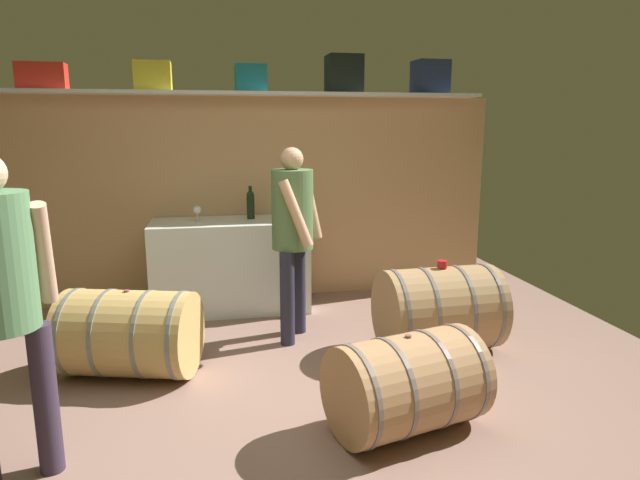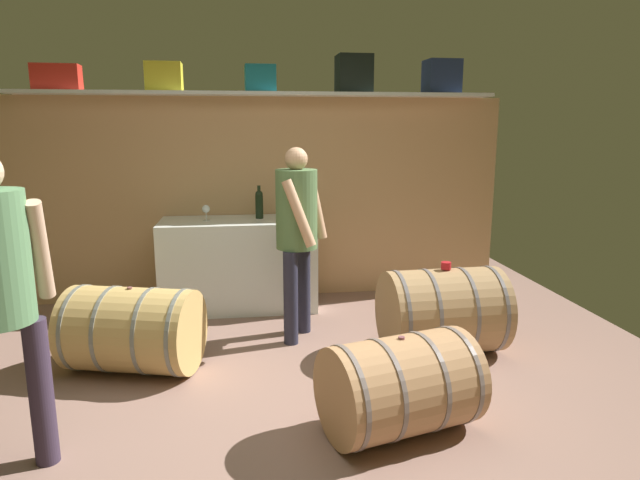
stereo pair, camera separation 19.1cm
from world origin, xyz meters
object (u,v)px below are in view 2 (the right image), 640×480
(tasting_cup, at_px, (446,266))
(toolcase_yellow, at_px, (164,77))
(toolcase_black, at_px, (354,74))
(winemaker_pouring, at_px, (297,224))
(wine_bottle_dark, at_px, (259,203))
(toolcase_red, at_px, (57,77))
(wine_barrel_near, at_px, (442,311))
(wine_barrel_flank, at_px, (400,385))
(wine_barrel_far, at_px, (133,330))
(wine_glass, at_px, (206,210))
(toolcase_navy, at_px, (442,77))
(work_cabinet, at_px, (239,264))
(toolcase_teal, at_px, (260,79))

(tasting_cup, bearing_deg, toolcase_yellow, 144.72)
(toolcase_black, xyz_separation_m, winemaker_pouring, (-0.66, -1.09, -1.25))
(wine_bottle_dark, distance_m, tasting_cup, 1.96)
(toolcase_black, height_order, wine_bottle_dark, toolcase_black)
(toolcase_red, height_order, winemaker_pouring, toolcase_red)
(toolcase_yellow, bearing_deg, wine_barrel_near, -36.53)
(wine_barrel_near, distance_m, winemaker_pouring, 1.32)
(toolcase_yellow, distance_m, wine_barrel_flank, 3.56)
(toolcase_yellow, distance_m, wine_barrel_far, 2.42)
(wine_glass, xyz_separation_m, wine_barrel_near, (1.83, -1.32, -0.63))
(toolcase_navy, height_order, wine_barrel_flank, toolcase_navy)
(toolcase_black, xyz_separation_m, work_cabinet, (-1.14, -0.23, -1.78))
(toolcase_red, xyz_separation_m, toolcase_yellow, (0.93, 0.00, 0.01))
(toolcase_black, distance_m, wine_barrel_far, 3.09)
(work_cabinet, relative_size, wine_glass, 9.74)
(toolcase_yellow, distance_m, wine_bottle_dark, 1.44)
(toolcase_teal, distance_m, wine_barrel_far, 2.61)
(tasting_cup, bearing_deg, wine_bottle_dark, 134.27)
(wine_bottle_dark, bearing_deg, wine_barrel_near, -45.98)
(wine_barrel_near, height_order, wine_barrel_flank, wine_barrel_near)
(toolcase_teal, distance_m, work_cabinet, 1.76)
(toolcase_black, distance_m, wine_barrel_near, 2.46)
(wine_glass, height_order, wine_barrel_flank, wine_glass)
(toolcase_navy, xyz_separation_m, wine_barrel_flank, (-1.10, -2.61, -1.90))
(wine_glass, bearing_deg, toolcase_navy, 5.74)
(toolcase_navy, distance_m, winemaker_pouring, 2.25)
(wine_barrel_flank, bearing_deg, wine_glass, 101.05)
(toolcase_navy, distance_m, wine_barrel_far, 3.68)
(wine_bottle_dark, bearing_deg, toolcase_red, 174.78)
(work_cabinet, height_order, wine_barrel_far, work_cabinet)
(toolcase_navy, bearing_deg, wine_barrel_near, -108.10)
(toolcase_teal, bearing_deg, work_cabinet, -138.54)
(winemaker_pouring, bearing_deg, wine_barrel_near, 94.20)
(wine_bottle_dark, relative_size, wine_barrel_far, 0.31)
(tasting_cup, distance_m, winemaker_pouring, 1.20)
(toolcase_teal, relative_size, wine_barrel_near, 0.31)
(toolcase_red, distance_m, winemaker_pouring, 2.61)
(toolcase_navy, bearing_deg, winemaker_pouring, -145.82)
(toolcase_red, xyz_separation_m, wine_bottle_dark, (1.77, -0.16, -1.15))
(toolcase_black, xyz_separation_m, wine_barrel_far, (-1.88, -1.56, -1.90))
(toolcase_red, bearing_deg, wine_barrel_near, -29.41)
(wine_bottle_dark, distance_m, wine_barrel_flank, 2.64)
(toolcase_red, distance_m, wine_barrel_flank, 4.05)
(toolcase_red, distance_m, tasting_cup, 3.78)
(toolcase_red, height_order, toolcase_black, toolcase_black)
(toolcase_teal, xyz_separation_m, winemaker_pouring, (0.24, -1.09, -1.19))
(toolcase_red, bearing_deg, wine_bottle_dark, -8.18)
(wine_barrel_far, height_order, winemaker_pouring, winemaker_pouring)
(work_cabinet, distance_m, wine_glass, 0.60)
(toolcase_black, relative_size, toolcase_navy, 1.10)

